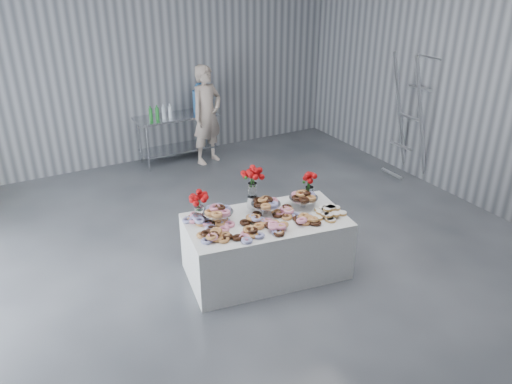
% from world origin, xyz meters
% --- Properties ---
extents(ground, '(9.00, 9.00, 0.00)m').
position_xyz_m(ground, '(0.00, 0.00, 0.00)').
color(ground, '#35373D').
rests_on(ground, ground).
extents(room_walls, '(8.04, 9.04, 4.02)m').
position_xyz_m(room_walls, '(-0.27, 0.07, 2.64)').
color(room_walls, gray).
rests_on(room_walls, ground).
extents(display_table, '(2.03, 1.28, 0.75)m').
position_xyz_m(display_table, '(0.18, 0.07, 0.38)').
color(display_table, white).
rests_on(display_table, ground).
extents(prep_table, '(1.50, 0.60, 0.90)m').
position_xyz_m(prep_table, '(0.56, 4.10, 0.62)').
color(prep_table, silver).
rests_on(prep_table, ground).
extents(donut_mounds, '(1.91, 1.07, 0.09)m').
position_xyz_m(donut_mounds, '(0.18, 0.02, 0.80)').
color(donut_mounds, tan).
rests_on(donut_mounds, display_table).
extents(cake_stand_left, '(0.36, 0.36, 0.17)m').
position_xyz_m(cake_stand_left, '(-0.34, 0.30, 0.89)').
color(cake_stand_left, silver).
rests_on(cake_stand_left, display_table).
extents(cake_stand_mid, '(0.36, 0.36, 0.17)m').
position_xyz_m(cake_stand_mid, '(0.25, 0.21, 0.89)').
color(cake_stand_mid, silver).
rests_on(cake_stand_mid, display_table).
extents(cake_stand_right, '(0.36, 0.36, 0.17)m').
position_xyz_m(cake_stand_right, '(0.74, 0.13, 0.89)').
color(cake_stand_right, silver).
rests_on(cake_stand_right, display_table).
extents(danish_pile, '(0.48, 0.48, 0.11)m').
position_xyz_m(danish_pile, '(0.89, -0.20, 0.81)').
color(danish_pile, white).
rests_on(danish_pile, display_table).
extents(bouquet_left, '(0.26, 0.26, 0.42)m').
position_xyz_m(bouquet_left, '(-0.53, 0.43, 1.05)').
color(bouquet_left, white).
rests_on(bouquet_left, display_table).
extents(bouquet_right, '(0.26, 0.26, 0.42)m').
position_xyz_m(bouquet_right, '(0.91, 0.25, 1.05)').
color(bouquet_right, white).
rests_on(bouquet_right, display_table).
extents(bouquet_center, '(0.26, 0.26, 0.57)m').
position_xyz_m(bouquet_center, '(0.18, 0.42, 1.13)').
color(bouquet_center, silver).
rests_on(bouquet_center, display_table).
extents(water_jug, '(0.28, 0.28, 0.55)m').
position_xyz_m(water_jug, '(1.06, 4.10, 1.15)').
color(water_jug, '#4595EB').
rests_on(water_jug, prep_table).
extents(drink_bottles, '(0.54, 0.08, 0.27)m').
position_xyz_m(drink_bottles, '(0.24, 4.00, 1.04)').
color(drink_bottles, '#268C33').
rests_on(drink_bottles, prep_table).
extents(person, '(0.77, 0.63, 1.83)m').
position_xyz_m(person, '(1.05, 3.80, 0.91)').
color(person, '#CC8C93').
rests_on(person, ground).
extents(stepladder, '(0.82, 0.55, 2.20)m').
position_xyz_m(stepladder, '(3.75, 1.43, 1.11)').
color(stepladder, silver).
rests_on(stepladder, ground).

